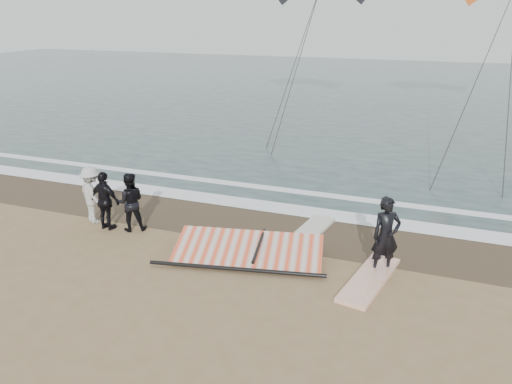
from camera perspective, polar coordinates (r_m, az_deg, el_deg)
ground at (r=10.92m, az=-1.29°, el=-13.62°), size 120.00×120.00×0.00m
sea at (r=42.00m, az=16.00°, el=11.02°), size 120.00×54.00×0.02m
wet_sand at (r=14.67m, az=5.27°, el=-4.38°), size 120.00×2.80×0.01m
foam_near at (r=15.91m, az=6.63°, el=-2.35°), size 120.00×0.90×0.01m
foam_far at (r=17.45m, az=8.01°, el=-0.35°), size 120.00×0.45×0.01m
man_main at (r=12.39m, az=14.63°, el=-4.86°), size 0.85×0.77×1.95m
board_white at (r=12.30m, az=12.83°, el=-9.70°), size 1.19×2.67×0.10m
board_cream at (r=14.41m, az=6.02°, el=-4.68°), size 1.04×2.60×0.11m
trio_cluster at (r=15.22m, az=-16.62°, el=-0.73°), size 2.58×1.15×1.75m
sail_rig at (r=13.06m, az=-0.96°, el=-6.59°), size 4.33×2.43×0.50m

